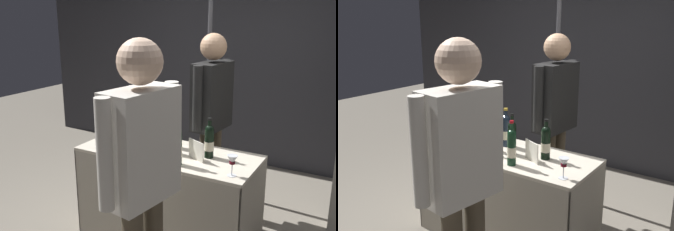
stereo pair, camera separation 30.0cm
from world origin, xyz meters
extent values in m
cube|color=#2D2D33|center=(0.00, 2.05, 1.25)|extent=(6.23, 0.12, 2.50)
cube|color=beige|center=(0.00, 0.00, 0.77)|extent=(1.45, 0.61, 0.02)
cube|color=#ABA392|center=(0.00, -0.30, 0.38)|extent=(1.45, 0.01, 0.76)
cube|color=#ABA392|center=(0.00, 0.30, 0.38)|extent=(1.45, 0.01, 0.76)
cube|color=#ABA392|center=(-0.72, 0.00, 0.38)|extent=(0.01, 0.61, 0.76)
cube|color=#ABA392|center=(0.72, 0.00, 0.38)|extent=(0.01, 0.61, 0.76)
cylinder|color=black|center=(0.07, -0.02, 0.90)|extent=(0.07, 0.07, 0.23)
sphere|color=black|center=(0.07, -0.02, 1.02)|extent=(0.06, 0.06, 0.06)
cylinder|color=black|center=(0.07, -0.02, 1.06)|extent=(0.02, 0.02, 0.08)
cylinder|color=black|center=(0.07, -0.02, 1.11)|extent=(0.03, 0.03, 0.02)
cylinder|color=beige|center=(0.07, -0.02, 0.88)|extent=(0.07, 0.07, 0.07)
cylinder|color=black|center=(-0.23, -0.04, 0.90)|extent=(0.08, 0.08, 0.23)
sphere|color=black|center=(-0.23, -0.04, 1.02)|extent=(0.08, 0.08, 0.08)
cylinder|color=black|center=(-0.23, -0.04, 1.06)|extent=(0.03, 0.03, 0.08)
cylinder|color=#B7932D|center=(-0.23, -0.04, 1.10)|extent=(0.04, 0.04, 0.02)
cylinder|color=beige|center=(-0.23, -0.04, 0.88)|extent=(0.08, 0.08, 0.07)
cylinder|color=black|center=(0.19, -0.20, 0.90)|extent=(0.07, 0.07, 0.24)
sphere|color=black|center=(0.19, -0.20, 1.02)|extent=(0.06, 0.06, 0.06)
cylinder|color=black|center=(0.19, -0.20, 1.06)|extent=(0.03, 0.03, 0.08)
cylinder|color=maroon|center=(0.19, -0.20, 1.11)|extent=(0.03, 0.03, 0.02)
cylinder|color=beige|center=(0.19, -0.20, 0.88)|extent=(0.07, 0.07, 0.08)
cylinder|color=black|center=(0.34, 0.05, 0.90)|extent=(0.07, 0.07, 0.22)
sphere|color=black|center=(0.34, 0.05, 1.01)|extent=(0.07, 0.07, 0.07)
cylinder|color=black|center=(0.34, 0.05, 1.04)|extent=(0.03, 0.03, 0.07)
cylinder|color=black|center=(0.34, 0.05, 1.09)|extent=(0.03, 0.03, 0.02)
cylinder|color=beige|center=(0.34, 0.05, 0.88)|extent=(0.07, 0.07, 0.07)
cylinder|color=#192333|center=(-0.37, 0.01, 0.91)|extent=(0.08, 0.08, 0.26)
sphere|color=#192333|center=(-0.37, 0.01, 1.04)|extent=(0.07, 0.07, 0.07)
cylinder|color=#192333|center=(-0.37, 0.01, 1.07)|extent=(0.03, 0.03, 0.07)
cylinder|color=black|center=(-0.37, 0.01, 1.12)|extent=(0.04, 0.04, 0.02)
cylinder|color=beige|center=(-0.37, 0.01, 0.89)|extent=(0.08, 0.08, 0.08)
cylinder|color=black|center=(-0.16, -0.11, 0.89)|extent=(0.07, 0.07, 0.20)
sphere|color=black|center=(-0.16, -0.11, 0.99)|extent=(0.06, 0.06, 0.06)
cylinder|color=black|center=(-0.16, -0.11, 1.02)|extent=(0.02, 0.02, 0.07)
cylinder|color=maroon|center=(-0.16, -0.11, 1.06)|extent=(0.03, 0.03, 0.02)
cylinder|color=beige|center=(-0.16, -0.11, 0.87)|extent=(0.07, 0.07, 0.06)
cylinder|color=#38230F|center=(-0.44, 0.09, 0.91)|extent=(0.08, 0.08, 0.25)
sphere|color=#38230F|center=(-0.44, 0.09, 1.04)|extent=(0.08, 0.08, 0.08)
cylinder|color=#38230F|center=(-0.44, 0.09, 1.07)|extent=(0.03, 0.03, 0.07)
cylinder|color=black|center=(-0.44, 0.09, 1.12)|extent=(0.03, 0.03, 0.02)
cylinder|color=beige|center=(-0.44, 0.09, 0.89)|extent=(0.08, 0.08, 0.08)
cylinder|color=#192333|center=(-0.08, 0.11, 0.90)|extent=(0.08, 0.08, 0.23)
sphere|color=#192333|center=(-0.08, 0.11, 1.01)|extent=(0.08, 0.08, 0.08)
cylinder|color=#192333|center=(-0.08, 0.11, 1.05)|extent=(0.03, 0.03, 0.08)
cylinder|color=#B7932D|center=(-0.08, 0.11, 1.10)|extent=(0.03, 0.03, 0.02)
cylinder|color=beige|center=(-0.08, 0.11, 0.88)|extent=(0.08, 0.08, 0.07)
cylinder|color=#192333|center=(-0.49, 0.18, 0.89)|extent=(0.07, 0.07, 0.21)
sphere|color=#192333|center=(-0.49, 0.18, 0.99)|extent=(0.07, 0.07, 0.07)
cylinder|color=#192333|center=(-0.49, 0.18, 1.03)|extent=(0.03, 0.03, 0.07)
cylinder|color=#B7932D|center=(-0.49, 0.18, 1.07)|extent=(0.03, 0.03, 0.02)
cylinder|color=beige|center=(-0.49, 0.18, 0.87)|extent=(0.07, 0.07, 0.07)
cylinder|color=silver|center=(0.61, -0.19, 0.79)|extent=(0.07, 0.07, 0.00)
cylinder|color=silver|center=(0.61, -0.19, 0.83)|extent=(0.01, 0.01, 0.08)
cone|color=silver|center=(0.61, -0.19, 0.90)|extent=(0.07, 0.07, 0.07)
cylinder|color=#590C19|center=(0.61, -0.19, 0.88)|extent=(0.04, 0.04, 0.02)
cylinder|color=slate|center=(-0.55, -0.16, 0.88)|extent=(0.08, 0.08, 0.20)
cylinder|color=#38722D|center=(-0.54, -0.17, 1.01)|extent=(0.04, 0.01, 0.26)
ellipsoid|color=pink|center=(-0.52, -0.17, 1.14)|extent=(0.03, 0.03, 0.05)
cylinder|color=#38722D|center=(-0.56, -0.18, 1.02)|extent=(0.03, 0.02, 0.27)
ellipsoid|color=#E05B1E|center=(-0.55, -0.18, 1.16)|extent=(0.03, 0.03, 0.05)
cylinder|color=#38722D|center=(-0.55, -0.16, 1.01)|extent=(0.03, 0.05, 0.26)
ellipsoid|color=pink|center=(-0.54, -0.18, 1.14)|extent=(0.03, 0.03, 0.05)
cylinder|color=#38722D|center=(-0.56, -0.16, 1.02)|extent=(0.05, 0.05, 0.26)
ellipsoid|color=red|center=(-0.58, -0.14, 1.15)|extent=(0.03, 0.03, 0.05)
cylinder|color=#38722D|center=(-0.55, -0.17, 0.98)|extent=(0.02, 0.04, 0.19)
ellipsoid|color=red|center=(-0.56, -0.18, 1.08)|extent=(0.03, 0.03, 0.05)
cube|color=silver|center=(0.27, -0.05, 0.86)|extent=(0.16, 0.09, 0.15)
cylinder|color=#4C4233|center=(0.13, 0.66, 0.42)|extent=(0.12, 0.12, 0.85)
cylinder|color=#4C4233|center=(0.12, 0.49, 0.42)|extent=(0.12, 0.12, 0.85)
cube|color=black|center=(0.13, 0.57, 1.15)|extent=(0.25, 0.44, 0.60)
sphere|color=tan|center=(0.13, 0.57, 1.58)|extent=(0.23, 0.23, 0.23)
cylinder|color=black|center=(0.15, 0.83, 1.17)|extent=(0.08, 0.08, 0.55)
cylinder|color=black|center=(0.10, 0.32, 1.17)|extent=(0.08, 0.08, 0.55)
cube|color=beige|center=(0.36, -0.92, 1.18)|extent=(0.27, 0.46, 0.62)
sphere|color=beige|center=(0.36, -0.92, 1.63)|extent=(0.24, 0.24, 0.24)
cylinder|color=beige|center=(0.32, -1.17, 1.21)|extent=(0.08, 0.08, 0.57)
cylinder|color=beige|center=(0.40, -0.66, 1.21)|extent=(0.08, 0.08, 0.57)
cylinder|color=#47474C|center=(-0.11, 1.02, 1.17)|extent=(0.04, 0.04, 2.33)
camera|label=1|loc=(1.43, -2.52, 1.88)|focal=41.01mm
camera|label=2|loc=(1.68, -2.36, 1.88)|focal=41.01mm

